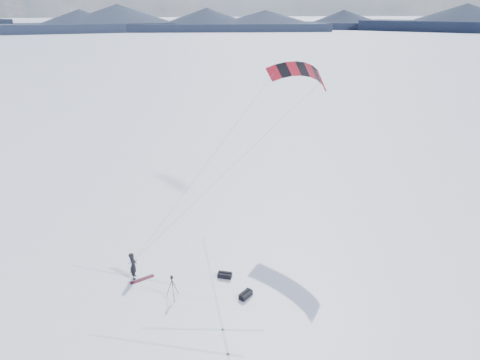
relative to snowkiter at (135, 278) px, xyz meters
name	(u,v)px	position (x,y,z in m)	size (l,w,h in m)	color
ground	(187,285)	(2.70, -1.71, 0.00)	(1800.00, 1800.00, 0.00)	white
horizon_hills	(182,217)	(2.70, -1.71, 4.39)	(704.47, 706.88, 10.08)	#171E31
snow_tracks	(151,292)	(0.72, -1.62, 0.00)	(13.93, 9.84, 0.01)	#ACBCD4
snowkiter	(135,278)	(0.00, 0.00, 0.00)	(0.62, 0.40, 1.69)	black
snowboard	(142,279)	(0.39, -0.33, 0.02)	(1.40, 0.26, 0.04)	maroon
tripod	(172,284)	(1.78, -2.50, 0.91)	(0.72, 0.63, 1.40)	black
gear_bag_a	(246,295)	(5.50, -3.77, 0.16)	(0.88, 0.74, 0.36)	black
gear_bag_b	(225,275)	(4.96, -1.72, 0.16)	(0.89, 0.76, 0.37)	black
power_kite	(298,74)	(12.22, 4.36, 10.39)	(13.51, 6.81, 10.12)	#B51322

